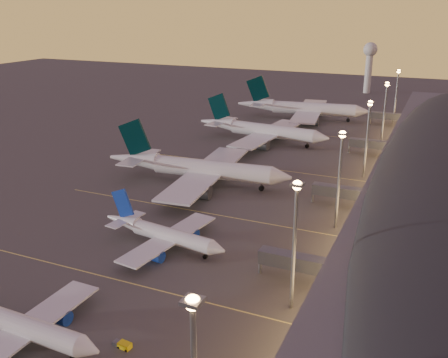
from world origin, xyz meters
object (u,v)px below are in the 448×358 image
at_px(airliner_narrow_north, 163,234).
at_px(airliner_wide_near, 197,168).
at_px(airliner_wide_far, 302,108).
at_px(baggage_tug_b, 123,345).
at_px(airliner_narrow_south, 15,324).
at_px(airliner_wide_mid, 261,130).
at_px(radar_tower, 370,59).

distance_m(airliner_narrow_north, airliner_wide_near, 45.27).
distance_m(airliner_narrow_north, airliner_wide_far, 151.91).
relative_size(airliner_wide_near, baggage_tug_b, 17.74).
xyz_separation_m(airliner_narrow_north, airliner_wide_far, (-7.80, 151.69, 2.24)).
xyz_separation_m(airliner_narrow_south, airliner_wide_mid, (-6.78, 142.86, 1.59)).
bearing_deg(radar_tower, airliner_wide_mid, -98.31).
bearing_deg(airliner_wide_near, airliner_wide_far, 82.08).
xyz_separation_m(airliner_wide_near, baggage_tug_b, (25.79, -78.80, -4.70)).
bearing_deg(airliner_narrow_south, airliner_wide_mid, 93.84).
distance_m(airliner_narrow_north, baggage_tug_b, 37.83).
height_order(airliner_narrow_north, baggage_tug_b, airliner_narrow_north).
bearing_deg(airliner_wide_near, baggage_tug_b, -77.14).
xyz_separation_m(airliner_wide_mid, radar_tower, (21.31, 145.85, 16.97)).
height_order(radar_tower, baggage_tug_b, radar_tower).
bearing_deg(airliner_narrow_north, airliner_wide_far, 100.56).
relative_size(airliner_wide_mid, airliner_wide_far, 0.90).
bearing_deg(airliner_wide_far, airliner_wide_near, -100.45).
height_order(airliner_narrow_north, airliner_wide_far, airliner_wide_far).
bearing_deg(baggage_tug_b, airliner_wide_mid, 105.98).
bearing_deg(radar_tower, baggage_tug_b, -89.34).
distance_m(airliner_narrow_north, radar_tower, 248.35).
xyz_separation_m(airliner_narrow_north, radar_tower, (9.69, 247.46, 18.63)).
height_order(airliner_narrow_south, airliner_narrow_north, airliner_narrow_south).
bearing_deg(baggage_tug_b, airliner_narrow_south, -156.09).
bearing_deg(airliner_wide_far, airliner_narrow_south, -96.92).
xyz_separation_m(airliner_narrow_south, radar_tower, (14.52, 288.70, 18.56)).
height_order(airliner_narrow_south, airliner_wide_far, airliner_wide_far).
relative_size(airliner_wide_mid, baggage_tug_b, 16.86).
bearing_deg(airliner_wide_near, airliner_wide_mid, 83.55).
relative_size(airliner_narrow_south, airliner_narrow_north, 1.02).
relative_size(airliner_wide_near, radar_tower, 1.93).
bearing_deg(baggage_tug_b, airliner_wide_near, 113.93).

